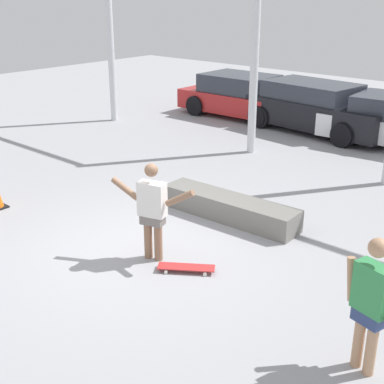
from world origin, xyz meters
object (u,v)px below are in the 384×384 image
(bystander, at_px, (371,301))
(parked_car_red, at_px, (242,96))
(skateboarder, at_px, (152,208))
(parked_car_black, at_px, (315,108))
(skateboard, at_px, (186,267))
(grind_box, at_px, (229,208))

(bystander, bearing_deg, parked_car_red, -32.40)
(skateboarder, relative_size, parked_car_red, 0.38)
(parked_car_red, distance_m, bystander, 12.08)
(parked_car_red, xyz_separation_m, parked_car_black, (2.66, -0.15, 0.04))
(parked_car_red, bearing_deg, skateboarder, -62.12)
(skateboard, height_order, bystander, bystander)
(skateboard, distance_m, bystander, 2.98)
(skateboard, xyz_separation_m, bystander, (2.85, -0.34, 0.80))
(parked_car_red, bearing_deg, grind_box, -55.85)
(skateboard, bearing_deg, parked_car_red, 86.91)
(grind_box, bearing_deg, skateboard, -70.15)
(parked_car_black, distance_m, bystander, 10.33)
(skateboarder, bearing_deg, bystander, -21.10)
(skateboarder, relative_size, grind_box, 0.58)
(parked_car_black, relative_size, bystander, 3.00)
(skateboarder, xyz_separation_m, parked_car_red, (-4.67, 8.60, -0.20))
(bystander, bearing_deg, skateboard, 8.37)
(parked_car_red, relative_size, bystander, 2.55)
(parked_car_black, bearing_deg, parked_car_red, -177.36)
(skateboard, bearing_deg, bystander, -41.60)
(skateboarder, height_order, skateboard, skateboarder)
(parked_car_black, bearing_deg, skateboarder, -70.68)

